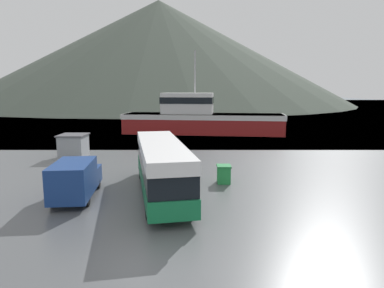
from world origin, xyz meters
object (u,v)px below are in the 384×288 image
delivery_van (77,178)px  fishing_boat (202,118)px  tour_bus (163,165)px  dock_kiosk (75,146)px  storage_bin (225,174)px  small_boat (207,125)px

delivery_van → fishing_boat: size_ratio=0.24×
tour_bus → dock_kiosk: tour_bus is taller
fishing_boat → storage_bin: size_ratio=18.79×
storage_bin → small_boat: size_ratio=0.20×
delivery_van → small_boat: delivery_van is taller
storage_bin → small_boat: storage_bin is taller
fishing_boat → small_boat: 7.29m
dock_kiosk → small_boat: 29.38m
storage_bin → small_boat: bearing=89.8°
dock_kiosk → delivery_van: bearing=-70.6°
delivery_van → fishing_boat: fishing_boat is taller
tour_bus → small_boat: tour_bus is taller
fishing_boat → small_boat: fishing_boat is taller
tour_bus → delivery_van: 5.39m
dock_kiosk → small_boat: (14.22, 25.70, -0.67)m
storage_bin → dock_kiosk: bearing=146.4°
delivery_van → fishing_boat: 32.82m
delivery_van → dock_kiosk: delivery_van is taller
storage_bin → small_boat: 35.07m
tour_bus → dock_kiosk: (-9.83, 12.01, -0.73)m
dock_kiosk → fishing_boat: bearing=55.2°
dock_kiosk → small_boat: bearing=61.1°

